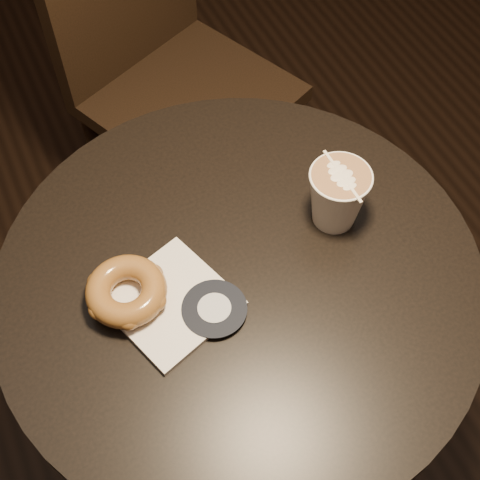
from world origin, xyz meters
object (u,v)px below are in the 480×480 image
Objects in this scene: cafe_table at (240,335)px; doughnut at (126,291)px; pastry_bag at (171,302)px; latte_cup at (337,197)px; chair at (157,42)px.

doughnut reaches higher than cafe_table.
doughnut is at bearing 130.85° from pastry_bag.
latte_cup reaches higher than pastry_bag.
doughnut is at bearing -136.70° from chair.
pastry_bag is at bearing -132.27° from chair.
cafe_table is 0.73× the size of chair.
pastry_bag is (-0.11, -0.00, 0.20)m from cafe_table.
chair is 10.27× the size of latte_cup.
chair is at bearing 92.69° from latte_cup.
doughnut is (-0.29, -0.69, 0.20)m from chair.
chair reaches higher than doughnut.
pastry_bag is 1.51× the size of latte_cup.
latte_cup reaches higher than cafe_table.
cafe_table is at bearing -170.62° from latte_cup.
latte_cup is (0.33, 0.00, 0.02)m from doughnut.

